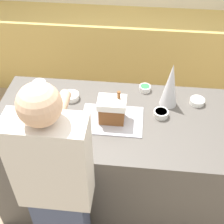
% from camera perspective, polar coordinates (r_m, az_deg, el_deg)
% --- Properties ---
extents(ground_plane, '(12.00, 12.00, 0.00)m').
position_cam_1_polar(ground_plane, '(3.05, 0.04, -14.04)').
color(ground_plane, gray).
extents(back_cabinet_block, '(6.00, 0.60, 0.94)m').
position_cam_1_polar(back_cabinet_block, '(3.99, 2.67, 10.90)').
color(back_cabinet_block, tan).
rests_on(back_cabinet_block, ground_plane).
extents(kitchen_island, '(1.81, 0.89, 0.94)m').
position_cam_1_polar(kitchen_island, '(2.68, 0.04, -8.44)').
color(kitchen_island, '#514C47').
rests_on(kitchen_island, ground_plane).
extents(baking_tray, '(0.46, 0.32, 0.01)m').
position_cam_1_polar(baking_tray, '(2.31, -0.11, -1.44)').
color(baking_tray, '#B2B2BC').
rests_on(baking_tray, kitchen_island).
extents(gingerbread_house, '(0.20, 0.15, 0.25)m').
position_cam_1_polar(gingerbread_house, '(2.24, -0.11, 0.47)').
color(gingerbread_house, brown).
rests_on(gingerbread_house, baking_tray).
extents(decorative_tree, '(0.13, 0.13, 0.37)m').
position_cam_1_polar(decorative_tree, '(2.38, 10.65, 4.88)').
color(decorative_tree, silver).
rests_on(decorative_tree, kitchen_island).
extents(candy_bowl_front_corner, '(0.13, 0.13, 0.04)m').
position_cam_1_polar(candy_bowl_front_corner, '(2.51, -7.49, 2.89)').
color(candy_bowl_front_corner, white).
rests_on(candy_bowl_front_corner, kitchen_island).
extents(candy_bowl_far_right, '(0.11, 0.11, 0.04)m').
position_cam_1_polar(candy_bowl_far_right, '(2.53, 15.32, 1.92)').
color(candy_bowl_far_right, white).
rests_on(candy_bowl_far_right, kitchen_island).
extents(candy_bowl_behind_tray, '(0.11, 0.11, 0.04)m').
position_cam_1_polar(candy_bowl_behind_tray, '(2.69, -13.18, 5.09)').
color(candy_bowl_behind_tray, white).
rests_on(candy_bowl_behind_tray, kitchen_island).
extents(candy_bowl_beside_tree, '(0.11, 0.11, 0.05)m').
position_cam_1_polar(candy_bowl_beside_tree, '(2.36, 8.93, -0.25)').
color(candy_bowl_beside_tree, silver).
rests_on(candy_bowl_beside_tree, kitchen_island).
extents(candy_bowl_near_tray_right, '(0.09, 0.09, 0.05)m').
position_cam_1_polar(candy_bowl_near_tray_right, '(2.58, 6.04, 4.38)').
color(candy_bowl_near_tray_right, white).
rests_on(candy_bowl_near_tray_right, kitchen_island).
extents(cookbook, '(0.17, 0.17, 0.02)m').
position_cam_1_polar(cookbook, '(2.57, -13.70, 2.68)').
color(cookbook, '#CCB78C').
rests_on(cookbook, kitchen_island).
extents(person, '(0.45, 0.56, 1.69)m').
position_cam_1_polar(person, '(2.03, -10.00, -13.88)').
color(person, '#424C6B').
rests_on(person, ground_plane).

